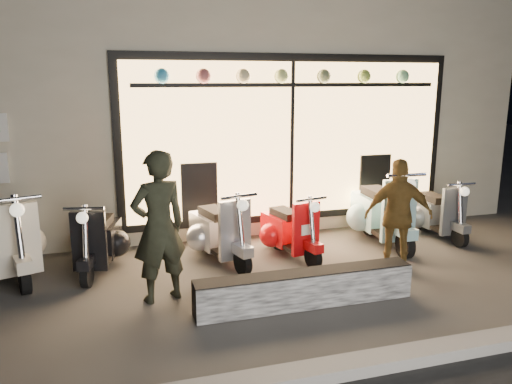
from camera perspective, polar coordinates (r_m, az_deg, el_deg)
ground at (r=6.32m, az=3.19°, el=-10.39°), size 40.00×40.00×0.00m
kerb at (r=4.67m, az=11.93°, el=-18.77°), size 40.00×0.25×0.12m
shop_building at (r=10.64m, az=-5.84°, el=10.61°), size 10.20×6.23×4.20m
graffiti_barrier at (r=5.69m, az=5.63°, el=-10.94°), size 2.50×0.28×0.40m
scooter_silver at (r=7.06m, az=-4.50°, el=-4.41°), size 0.69×1.41×1.01m
scooter_red at (r=7.24m, az=3.55°, el=-4.25°), size 0.59×1.29×0.92m
scooter_black at (r=7.04m, az=-17.39°, el=-5.21°), size 0.63×1.34×0.95m
scooter_cream at (r=7.23m, az=-26.07°, el=-4.94°), size 0.78×1.55×1.11m
scooter_blue at (r=8.04m, az=13.88°, el=-2.18°), size 0.57×1.62×1.16m
scooter_grey at (r=8.62m, az=19.64°, el=-2.17°), size 0.42×1.29×0.93m
man at (r=5.69m, az=-11.05°, el=-3.95°), size 0.73×0.58×1.74m
woman at (r=6.79m, az=15.98°, el=-2.58°), size 0.95×0.65×1.49m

